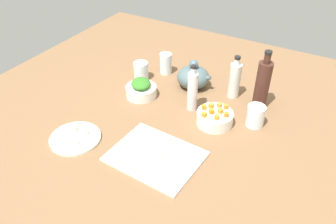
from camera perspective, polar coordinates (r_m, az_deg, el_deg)
tabletop at (r=147.94cm, az=0.00°, el=-2.02°), size 190.00×190.00×3.00cm
cutting_board at (r=130.23cm, az=-2.09°, el=-7.34°), size 34.10×27.44×1.00cm
plate_tofu at (r=142.51cm, az=-15.09°, el=-4.22°), size 20.25×20.25×1.20cm
bowl_greens at (r=162.13cm, az=-4.45°, el=3.45°), size 14.35×14.35×5.03cm
bowl_carrots at (r=145.63cm, az=7.73°, el=-0.99°), size 15.27×15.27×5.60cm
teapot at (r=167.65cm, az=4.19°, el=5.84°), size 17.19×15.58×14.31cm
bottle_0 at (r=160.93cm, az=10.97°, el=5.25°), size 5.29×5.29×20.80cm
bottle_1 at (r=154.84cm, az=15.35°, el=4.44°), size 6.22×6.22×27.55cm
bottle_2 at (r=149.50cm, az=4.06°, el=3.52°), size 4.44×4.44×21.89cm
drinking_glass_0 at (r=174.40cm, az=-4.48°, el=6.79°), size 7.35×7.35×9.08cm
drinking_glass_1 at (r=178.76cm, az=-0.37°, el=8.02°), size 6.23×6.23×10.82cm
drinking_glass_2 at (r=147.01cm, az=14.27°, el=-0.62°), size 7.54×7.54×9.25cm
carrot_cube_0 at (r=142.04cm, az=9.65°, el=-0.43°), size 2.38×2.38×1.80cm
carrot_cube_1 at (r=142.83cm, az=7.20°, el=0.07°), size 2.53×2.53×1.80cm
carrot_cube_2 at (r=143.60cm, az=8.68°, el=0.15°), size 2.31×2.31×1.80cm
carrot_cube_3 at (r=145.01cm, az=5.98°, el=0.80°), size 2.47×2.47×1.80cm
carrot_cube_4 at (r=147.13cm, az=8.49°, el=1.16°), size 1.92×1.92×1.80cm
carrot_cube_5 at (r=146.20cm, az=7.16°, el=1.04°), size 2.26×2.26×1.80cm
carrot_cube_6 at (r=140.72cm, az=6.02°, el=-0.46°), size 2.14×2.14×1.80cm
carrot_cube_7 at (r=146.61cm, az=9.59°, el=0.89°), size 2.33×2.33×1.80cm
carrot_cube_8 at (r=140.05cm, az=8.06°, el=-0.85°), size 2.07×2.07×1.80cm
chopped_greens_mound at (r=159.86cm, az=-4.52°, el=4.73°), size 13.42×13.74×3.48cm
tofu_cube_0 at (r=142.28cm, az=-15.75°, el=-3.53°), size 2.21×2.21×2.20cm
tofu_cube_1 at (r=141.81cm, az=-13.66°, el=-3.27°), size 2.83×2.83×2.20cm
tofu_cube_2 at (r=138.38cm, az=-15.08°, el=-4.71°), size 2.72×2.72×2.20cm
tofu_cube_3 at (r=144.98cm, az=-15.37°, el=-2.60°), size 2.60×2.60×2.20cm
tofu_cube_4 at (r=139.81cm, az=-16.48°, el=-4.52°), size 3.03×3.03×2.20cm
dumpling_0 at (r=127.48cm, az=-1.54°, el=-7.31°), size 5.41×5.43×2.85cm
dumpling_1 at (r=129.61cm, az=2.42°, el=-6.63°), size 7.84×7.85×2.21cm
dumpling_2 at (r=121.17cm, az=-0.91°, el=-10.33°), size 4.72×4.54×2.56cm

